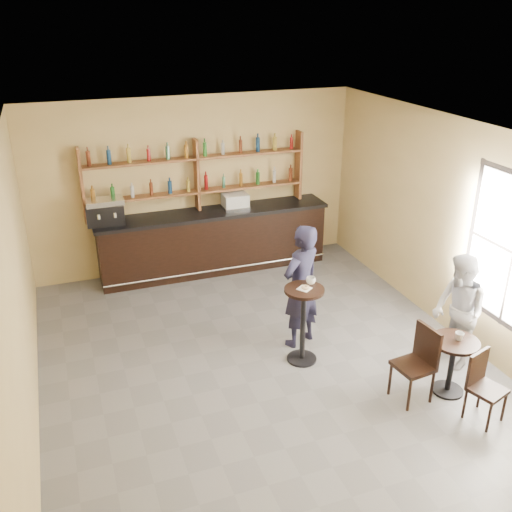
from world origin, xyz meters
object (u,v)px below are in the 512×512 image
object	(u,v)px
pedestal_table	(303,325)
patron_second	(458,312)
pastry_case	(235,201)
chair_west	(413,365)
man_main	(301,286)
bar_counter	(214,241)
cafe_table	(451,366)
espresso_machine	(106,211)
chair_south	(487,389)

from	to	relation	value
pedestal_table	patron_second	size ratio (longest dim) A/B	0.69
pastry_case	patron_second	distance (m)	4.53
pastry_case	pedestal_table	world-z (taller)	pastry_case
chair_west	patron_second	size ratio (longest dim) A/B	0.61
pastry_case	man_main	bearing A→B (deg)	-90.00
pedestal_table	bar_counter	bearing A→B (deg)	95.43
cafe_table	chair_west	bearing A→B (deg)	174.81
espresso_machine	pastry_case	size ratio (longest dim) A/B	1.34
pedestal_table	man_main	bearing A→B (deg)	71.06
chair_west	patron_second	world-z (taller)	patron_second
patron_second	man_main	bearing A→B (deg)	-114.98
pedestal_table	patron_second	world-z (taller)	patron_second
patron_second	chair_west	bearing A→B (deg)	-55.22
man_main	chair_south	distance (m)	2.77
patron_second	espresso_machine	bearing A→B (deg)	-125.59
bar_counter	espresso_machine	distance (m)	2.06
pastry_case	chair_south	bearing A→B (deg)	-75.53
cafe_table	patron_second	world-z (taller)	patron_second
chair_west	cafe_table	bearing A→B (deg)	77.99
pedestal_table	man_main	size ratio (longest dim) A/B	0.61
bar_counter	cafe_table	xyz separation A→B (m)	(1.81, -4.65, -0.20)
pedestal_table	chair_south	xyz separation A→B (m)	(1.54, -1.91, -0.12)
pastry_case	chair_south	distance (m)	5.51
cafe_table	pastry_case	bearing A→B (deg)	106.47
man_main	cafe_table	size ratio (longest dim) A/B	2.41
pastry_case	bar_counter	bearing A→B (deg)	179.28
bar_counter	cafe_table	bearing A→B (deg)	-68.76
man_main	cafe_table	xyz separation A→B (m)	(1.34, -1.75, -0.54)
chair_south	espresso_machine	bearing A→B (deg)	107.46
man_main	cafe_table	bearing A→B (deg)	102.86
bar_counter	chair_west	bearing A→B (deg)	-74.72
chair_west	patron_second	bearing A→B (deg)	108.87
espresso_machine	chair_south	world-z (taller)	espresso_machine
pedestal_table	chair_west	bearing A→B (deg)	-53.34
cafe_table	chair_west	world-z (taller)	chair_west
man_main	chair_west	size ratio (longest dim) A/B	1.86
pedestal_table	chair_south	world-z (taller)	pedestal_table
chair_south	chair_west	bearing A→B (deg)	114.61
man_main	patron_second	world-z (taller)	man_main
bar_counter	chair_south	distance (m)	5.57
chair_west	chair_south	bearing A→B (deg)	35.89
man_main	chair_west	xyz separation A→B (m)	(0.79, -1.70, -0.43)
pastry_case	pedestal_table	distance (m)	3.42
chair_south	patron_second	xyz separation A→B (m)	(0.41, 1.14, 0.37)
chair_south	patron_second	size ratio (longest dim) A/B	0.54
pastry_case	chair_south	xyz separation A→B (m)	(1.42, -5.25, -0.87)
bar_counter	pastry_case	distance (m)	0.84
man_main	chair_west	world-z (taller)	man_main
espresso_machine	chair_south	distance (m)	6.52
pastry_case	chair_south	size ratio (longest dim) A/B	0.53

